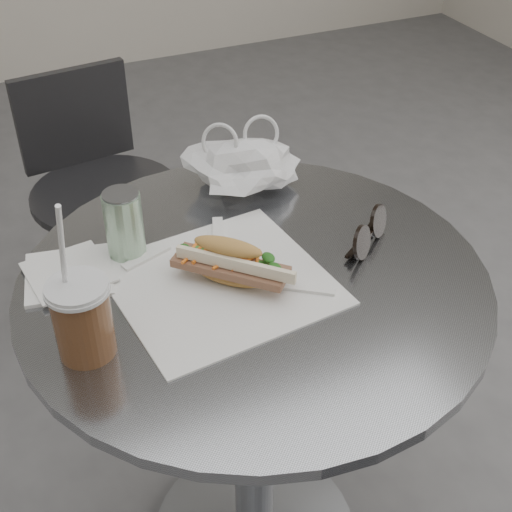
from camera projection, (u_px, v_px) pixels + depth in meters
name	position (u px, v px, depth m)	size (l,w,h in m)	color
cafe_table	(254.00, 393.00, 1.31)	(0.76, 0.76, 0.74)	slate
chair_far	(106.00, 227.00, 1.97)	(0.39, 0.41, 0.74)	#303032
sandwich_paper	(220.00, 283.00, 1.13)	(0.32, 0.30, 0.00)	white
banh_mi	(230.00, 263.00, 1.11)	(0.22, 0.22, 0.08)	#BE8E48
iced_coffee	(82.00, 318.00, 0.97)	(0.09, 0.09, 0.26)	brown
sunglasses	(368.00, 234.00, 1.20)	(0.12, 0.10, 0.06)	black
plastic_bag	(245.00, 168.00, 1.32)	(0.20, 0.15, 0.10)	silver
napkin_stack	(69.00, 274.00, 1.14)	(0.16, 0.16, 0.01)	white
drink_can	(124.00, 225.00, 1.16)	(0.06, 0.06, 0.12)	#549059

